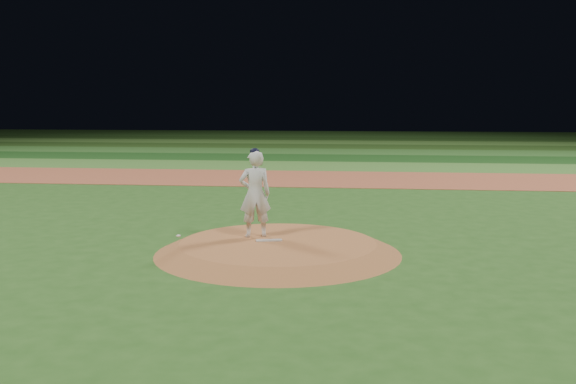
{
  "coord_description": "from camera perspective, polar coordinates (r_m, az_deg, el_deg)",
  "views": [
    {
      "loc": [
        1.81,
        -13.93,
        3.37
      ],
      "look_at": [
        0.0,
        2.0,
        1.1
      ],
      "focal_mm": 40.0,
      "sensor_mm": 36.0,
      "label": 1
    }
  ],
  "objects": [
    {
      "name": "pitching_rubber",
      "position": [
        14.5,
        -1.7,
        -4.31
      ],
      "size": [
        0.6,
        0.29,
        0.03
      ],
      "primitive_type": "cube",
      "rotation": [
        0.0,
        0.0,
        0.25
      ],
      "color": "beige",
      "rests_on": "pitchers_mound"
    },
    {
      "name": "ground",
      "position": [
        14.45,
        -0.9,
        -5.43
      ],
      "size": [
        120.0,
        120.0,
        0.0
      ],
      "primitive_type": "plane",
      "color": "#27531B",
      "rests_on": "ground"
    },
    {
      "name": "infield_dirt_band",
      "position": [
        28.19,
        2.76,
        1.2
      ],
      "size": [
        70.0,
        6.0,
        0.02
      ],
      "primitive_type": "cube",
      "color": "#A14F32",
      "rests_on": "ground"
    },
    {
      "name": "outfield_stripe_0",
      "position": [
        33.65,
        3.38,
        2.31
      ],
      "size": [
        70.0,
        5.0,
        0.02
      ],
      "primitive_type": "cube",
      "color": "#3E732A",
      "rests_on": "ground"
    },
    {
      "name": "outfield_stripe_2",
      "position": [
        43.6,
        4.1,
        3.61
      ],
      "size": [
        70.0,
        5.0,
        0.02
      ],
      "primitive_type": "cube",
      "color": "#2F6424",
      "rests_on": "ground"
    },
    {
      "name": "pitchers_mound",
      "position": [
        14.42,
        -0.9,
        -4.95
      ],
      "size": [
        5.5,
        5.5,
        0.25
      ],
      "primitive_type": "cone",
      "color": "#A56133",
      "rests_on": "ground"
    },
    {
      "name": "rosin_bag",
      "position": [
        15.11,
        -9.72,
        -3.86
      ],
      "size": [
        0.11,
        0.11,
        0.06
      ],
      "primitive_type": "ellipsoid",
      "color": "silver",
      "rests_on": "pitchers_mound"
    },
    {
      "name": "outfield_stripe_1",
      "position": [
        38.62,
        3.78,
        3.04
      ],
      "size": [
        70.0,
        5.0,
        0.02
      ],
      "primitive_type": "cube",
      "color": "#174115",
      "rests_on": "ground"
    },
    {
      "name": "pitcher_on_mound",
      "position": [
        14.79,
        -2.95,
        -0.14
      ],
      "size": [
        0.84,
        0.68,
        2.06
      ],
      "color": "silver",
      "rests_on": "pitchers_mound"
    },
    {
      "name": "outfield_stripe_5",
      "position": [
        58.56,
        4.73,
        4.74
      ],
      "size": [
        70.0,
        5.0,
        0.02
      ],
      "primitive_type": "cube",
      "color": "#204315",
      "rests_on": "ground"
    },
    {
      "name": "outfield_stripe_3",
      "position": [
        48.59,
        4.35,
        4.06
      ],
      "size": [
        70.0,
        5.0,
        0.02
      ],
      "primitive_type": "cube",
      "color": "#224415",
      "rests_on": "ground"
    },
    {
      "name": "outfield_stripe_4",
      "position": [
        53.57,
        4.56,
        4.43
      ],
      "size": [
        70.0,
        5.0,
        0.02
      ],
      "primitive_type": "cube",
      "color": "#3E6F28",
      "rests_on": "ground"
    }
  ]
}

